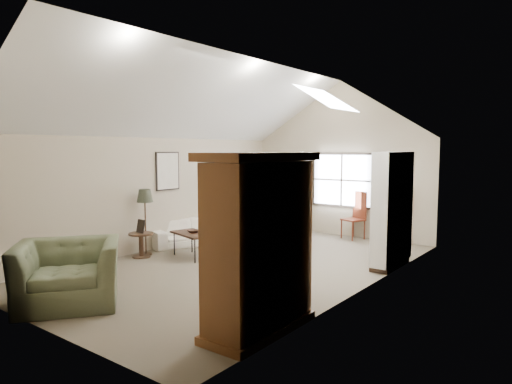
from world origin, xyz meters
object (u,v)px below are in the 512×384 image
Objects in this scene: sofa at (193,232)px; side_table at (141,245)px; coffee_table at (193,245)px; armchair_near at (68,273)px; armchair_far at (263,217)px; side_chair at (353,215)px; armoire at (259,244)px.

side_table is at bearing -157.41° from sofa.
coffee_table reaches higher than side_table.
armchair_far is at bearing 47.12° from armchair_near.
side_chair is (1.16, 7.00, 0.14)m from armchair_near.
armchair_far is (0.52, 2.10, 0.14)m from sofa.
armchair_near is 2.93m from side_table.
armchair_near is 2.73× the size of side_table.
armoire reaches higher than sofa.
armchair_near reaches higher than side_table.
armoire is 4.66m from side_table.
armchair_near is (1.59, -4.11, 0.16)m from sofa.
armoire is at bearing 115.66° from armchair_far.
armchair_near is at bearing -78.93° from coffee_table.
side_chair is at bearing -170.92° from armchair_far.
side_chair is (2.66, 4.49, 0.34)m from side_table.
armchair_near reaches higher than coffee_table.
armoire is 4.27× the size of side_table.
sofa is 2.14× the size of armchair_far.
side_table is (-1.50, 2.51, -0.20)m from armchair_near.
side_chair is at bearing -24.42° from sofa.
armchair_far reaches higher than sofa.
side_table is at bearing 73.09° from armchair_far.
side_chair is at bearing 104.92° from armoire.
armchair_near is at bearing -162.19° from armoire.
armchair_near is 7.09m from side_chair.
coffee_table is (0.45, -3.06, -0.18)m from armchair_far.
armoire reaches higher than armchair_near.
armchair_far is 2.37m from side_chair.
side_chair reaches higher than armchair_near.
side_chair is (2.23, 0.79, 0.16)m from armchair_far.
armchair_near is 3.22m from coffee_table.
armchair_far is 3.10m from coffee_table.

